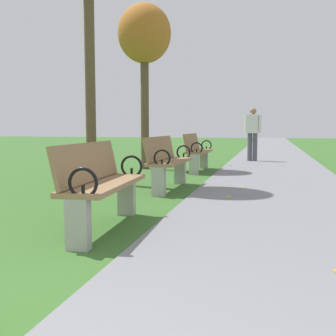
# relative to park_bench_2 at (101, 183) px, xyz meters

# --- Properties ---
(paved_walkway) EXTENTS (2.59, 44.00, 0.02)m
(paved_walkway) POSITION_rel_park_bench_2_xyz_m (1.80, 14.84, -0.48)
(paved_walkway) COLOR slate
(paved_walkway) RESTS_ON ground
(park_bench_2) EXTENTS (0.55, 1.62, 0.90)m
(park_bench_2) POSITION_rel_park_bench_2_xyz_m (0.00, 0.00, 0.00)
(park_bench_2) COLOR #93704C
(park_bench_2) RESTS_ON ground
(park_bench_3) EXTENTS (0.50, 1.61, 0.90)m
(park_bench_3) POSITION_rel_park_bench_2_xyz_m (-0.00, 2.90, 0.00)
(park_bench_3) COLOR #93704C
(park_bench_3) RESTS_ON ground
(park_bench_4) EXTENTS (0.47, 1.60, 0.90)m
(park_bench_4) POSITION_rel_park_bench_2_xyz_m (-0.00, 5.93, 0.00)
(park_bench_4) COLOR #93704C
(park_bench_4) RESTS_ON ground
(tree_3) EXTENTS (1.32, 1.32, 4.08)m
(tree_3) POSITION_rel_park_bench_2_xyz_m (-1.38, 6.20, 2.79)
(tree_3) COLOR brown
(tree_3) RESTS_ON ground
(pedestrian_walking) EXTENTS (0.52, 0.28, 1.62)m
(pedestrian_walking) POSITION_rel_park_bench_2_xyz_m (1.17, 9.14, 0.44)
(pedestrian_walking) COLOR #4C4C56
(pedestrian_walking) RESTS_ON paved_walkway
(scattered_leaves) EXTENTS (4.55, 12.85, 0.02)m
(scattered_leaves) POSITION_rel_park_bench_2_xyz_m (0.20, 0.33, -0.47)
(scattered_leaves) COLOR gold
(scattered_leaves) RESTS_ON ground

